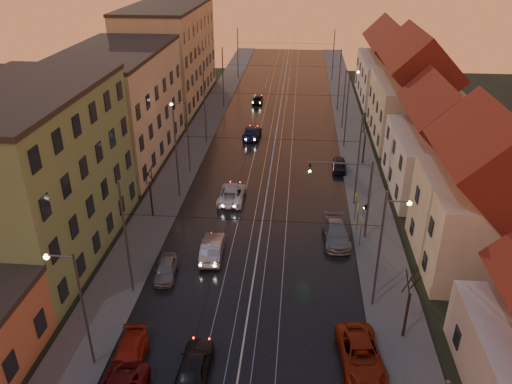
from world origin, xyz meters
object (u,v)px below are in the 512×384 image
(driving_car_2, at_px, (232,193))
(driving_car_3, at_px, (252,132))
(traffic_light_mast, at_px, (358,190))
(parked_right_1, at_px, (336,233))
(driving_car_4, at_px, (257,99))
(driving_car_0, at_px, (194,365))
(parked_right_2, at_px, (339,165))
(street_lamp_1, at_px, (385,239))
(street_lamp_2, at_px, (185,130))
(parked_left_3, at_px, (166,269))
(driving_car_1, at_px, (212,248))
(parked_left_2, at_px, (129,357))
(street_lamp_0, at_px, (77,300))
(parked_right_0, at_px, (361,355))
(street_lamp_3, at_px, (347,93))

(driving_car_2, distance_m, driving_car_3, 17.44)
(traffic_light_mast, distance_m, driving_car_3, 26.12)
(parked_right_1, bearing_deg, driving_car_4, 101.92)
(driving_car_0, distance_m, parked_right_2, 31.88)
(street_lamp_1, distance_m, traffic_light_mast, 8.08)
(street_lamp_2, distance_m, parked_right_1, 20.52)
(street_lamp_1, height_order, parked_left_3, street_lamp_1)
(driving_car_1, distance_m, parked_left_2, 12.32)
(driving_car_1, height_order, parked_left_3, driving_car_1)
(street_lamp_0, relative_size, driving_car_1, 1.70)
(street_lamp_2, relative_size, parked_left_2, 1.80)
(street_lamp_1, xyz_separation_m, driving_car_4, (-12.76, 46.61, -4.21))
(street_lamp_0, xyz_separation_m, parked_left_3, (2.43, 9.13, -4.25))
(traffic_light_mast, bearing_deg, driving_car_1, -161.21)
(traffic_light_mast, relative_size, parked_left_3, 1.92)
(street_lamp_0, bearing_deg, traffic_light_mast, 43.10)
(street_lamp_2, bearing_deg, parked_right_0, -58.40)
(street_lamp_2, relative_size, street_lamp_3, 1.00)
(driving_car_3, xyz_separation_m, parked_right_2, (10.62, -9.41, -0.10))
(parked_right_2, bearing_deg, driving_car_4, 116.11)
(street_lamp_1, relative_size, parked_right_1, 1.55)
(street_lamp_0, relative_size, street_lamp_2, 1.00)
(street_lamp_2, distance_m, parked_left_3, 19.50)
(parked_right_1, bearing_deg, parked_right_2, 83.14)
(driving_car_3, height_order, parked_right_1, parked_right_1)
(parked_left_2, bearing_deg, parked_right_0, 0.36)
(street_lamp_0, relative_size, street_lamp_1, 1.00)
(driving_car_2, bearing_deg, parked_left_2, 81.55)
(traffic_light_mast, xyz_separation_m, driving_car_4, (-11.65, 38.62, -3.92))
(street_lamp_0, height_order, parked_left_2, street_lamp_0)
(street_lamp_3, bearing_deg, street_lamp_2, -138.69)
(parked_right_1, bearing_deg, driving_car_0, -122.80)
(street_lamp_2, height_order, parked_left_3, street_lamp_2)
(driving_car_0, bearing_deg, parked_right_0, -169.45)
(street_lamp_3, bearing_deg, driving_car_4, 140.25)
(street_lamp_1, distance_m, parked_left_3, 16.37)
(driving_car_4, height_order, parked_right_2, driving_car_4)
(driving_car_0, bearing_deg, street_lamp_0, -1.66)
(street_lamp_0, bearing_deg, driving_car_1, 65.38)
(driving_car_1, bearing_deg, driving_car_3, -93.87)
(parked_left_2, height_order, parked_right_2, parked_left_2)
(street_lamp_1, xyz_separation_m, driving_car_3, (-12.13, 31.37, -4.15))
(traffic_light_mast, xyz_separation_m, parked_right_0, (-0.77, -14.53, -3.87))
(parked_left_3, bearing_deg, street_lamp_1, -9.88)
(parked_right_2, bearing_deg, parked_right_1, -92.69)
(street_lamp_1, height_order, parked_right_0, street_lamp_1)
(parked_left_2, distance_m, parked_right_2, 33.05)
(street_lamp_1, relative_size, driving_car_4, 2.02)
(street_lamp_0, relative_size, parked_right_1, 1.55)
(street_lamp_2, relative_size, parked_left_3, 2.13)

